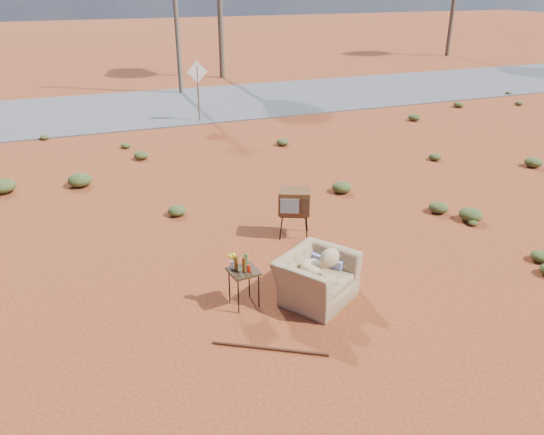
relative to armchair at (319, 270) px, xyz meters
name	(u,v)px	position (x,y,z in m)	size (l,w,h in m)	color
ground	(285,290)	(-0.44, 0.35, -0.49)	(140.00, 140.00, 0.00)	#99421E
highway	(146,107)	(-0.44, 15.35, -0.47)	(140.00, 7.00, 0.04)	#565659
armchair	(319,270)	(0.00, 0.00, 0.00)	(1.54, 1.51, 1.05)	#92744F
tv_unit	(294,202)	(0.53, 2.24, 0.26)	(0.77, 0.71, 1.00)	black
side_table	(241,269)	(-1.27, 0.21, 0.17)	(0.49, 0.49, 0.91)	#372614
rusty_bar	(270,348)	(-1.26, -1.04, -0.47)	(0.05, 0.05, 1.69)	#502715
road_sign	(198,80)	(1.06, 12.35, 1.01)	(0.78, 0.06, 2.19)	brown
scrub_patch	(182,198)	(-1.27, 4.76, -0.35)	(17.49, 8.07, 0.33)	#495626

